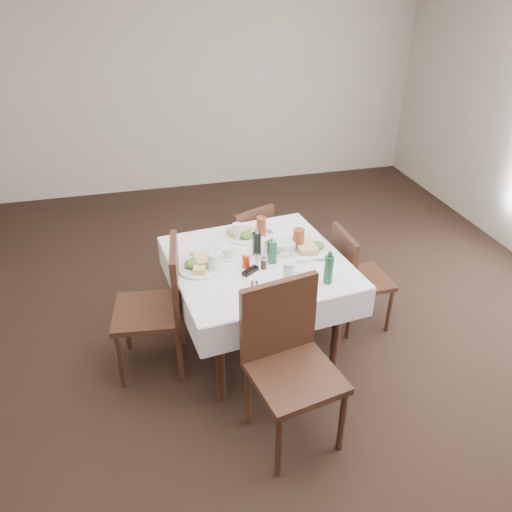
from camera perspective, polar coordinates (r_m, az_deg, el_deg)
The scene contains 33 objects.
ground_plane at distance 3.77m, azimuth -0.80°, elevation -12.19°, with size 7.00×7.00×0.00m, color black.
room_shell at distance 2.89m, azimuth -1.05°, elevation 13.52°, with size 6.04×7.04×2.80m.
dining_table at distance 3.53m, azimuth 0.20°, elevation -1.72°, with size 1.31×1.31×0.76m.
chair_north at distance 4.30m, azimuth -0.96°, elevation 1.48°, with size 0.51×0.51×0.82m.
chair_south at distance 2.97m, azimuth 3.61°, elevation -11.14°, with size 0.57×0.57×1.02m.
chair_east at distance 3.93m, azimuth 11.10°, elevation -1.94°, with size 0.41×0.41×0.85m.
chair_west at distance 3.48m, azimuth -10.80°, elevation -5.04°, with size 0.52×0.52×0.98m.
meal_north at distance 3.77m, azimuth -1.39°, elevation 2.53°, with size 0.29×0.29×0.06m.
meal_south at distance 3.12m, azimuth 1.60°, elevation -4.18°, with size 0.25×0.25×0.05m.
meal_east at distance 3.61m, azimuth 6.15°, elevation 0.99°, with size 0.31×0.31×0.07m.
meal_west at distance 3.40m, azimuth -6.42°, elevation -1.00°, with size 0.30×0.30×0.07m.
side_plate_a at distance 3.69m, azimuth -4.09°, elevation 1.42°, with size 0.15×0.15×0.01m.
side_plate_b at distance 3.42m, azimuth 5.29°, elevation -1.18°, with size 0.18×0.18×0.01m.
water_n at distance 3.72m, azimuth -2.16°, elevation 2.80°, with size 0.07×0.07×0.13m.
water_s at distance 3.22m, azimuth 3.79°, elevation -1.84°, with size 0.08×0.08×0.15m.
water_e at distance 3.63m, azimuth 4.74°, elevation 1.91°, with size 0.07×0.07×0.12m.
water_w at distance 3.34m, azimuth -4.90°, elevation -0.76°, with size 0.07×0.07×0.13m.
iced_tea_a at distance 3.76m, azimuth 0.61°, elevation 3.39°, with size 0.07×0.07×0.15m.
iced_tea_b at distance 3.57m, azimuth 4.88°, elevation 1.81°, with size 0.08×0.08×0.17m.
bread_basket at distance 3.60m, azimuth 2.95°, elevation 1.33°, with size 0.25×0.25×0.08m.
oil_cruet_dark at distance 3.51m, azimuth 0.05°, elevation 1.52°, with size 0.05×0.05×0.22m.
oil_cruet_green at distance 3.41m, azimuth 1.83°, elevation 0.60°, with size 0.05×0.05×0.22m.
ketchup_bottle at distance 3.38m, azimuth -1.15°, elevation -0.54°, with size 0.05×0.05×0.11m.
salt_shaker at distance 3.45m, azimuth 0.12°, elevation -0.17°, with size 0.03×0.03×0.07m.
pepper_shaker at distance 3.37m, azimuth 0.89°, elevation -0.83°, with size 0.04×0.04×0.09m.
coffee_mug at distance 3.50m, azimuth -3.28°, elevation 0.31°, with size 0.12×0.11×0.08m.
sunglasses at distance 3.34m, azimuth -0.65°, elevation -1.71°, with size 0.13×0.11×0.03m.
green_bottle at distance 3.23m, azimuth 8.31°, elevation -1.49°, with size 0.06×0.06×0.23m.
sugar_caddy at distance 3.45m, azimuth 5.32°, elevation -0.54°, with size 0.10×0.06×0.05m.
cutlery_n at distance 3.81m, azimuth 1.83°, elevation 2.52°, with size 0.06×0.16×0.01m.
cutlery_s at distance 3.17m, azimuth -0.11°, elevation -3.83°, with size 0.08×0.19×0.01m.
cutlery_e at distance 3.51m, azimuth 7.08°, elevation -0.41°, with size 0.20×0.10×0.01m.
cutlery_w at distance 3.57m, azimuth -6.07°, elevation 0.24°, with size 0.20×0.07×0.01m.
Camera 1 is at (-0.63, -2.69, 2.56)m, focal length 35.00 mm.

